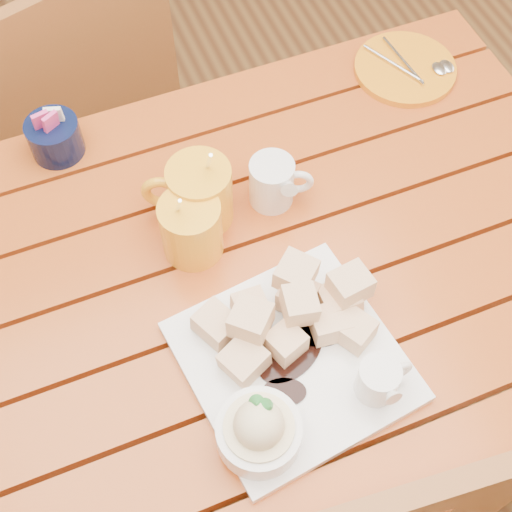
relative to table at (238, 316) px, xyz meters
name	(u,v)px	position (x,y,z in m)	size (l,w,h in m)	color
ground	(244,438)	(0.00, 0.00, -0.64)	(5.00, 5.00, 0.00)	#5B331A
table	(238,316)	(0.00, 0.00, 0.00)	(1.20, 0.79, 0.75)	#983313
dessert_plate	(289,365)	(0.01, -0.16, 0.14)	(0.30, 0.30, 0.11)	white
coffee_mug_left	(198,193)	(-0.01, 0.13, 0.16)	(0.13, 0.10, 0.16)	#F8A51F
coffee_mug_right	(193,226)	(-0.03, 0.08, 0.16)	(0.12, 0.09, 0.15)	#F8A51F
cream_pitcher	(273,181)	(0.11, 0.12, 0.15)	(0.10, 0.09, 0.08)	white
sugar_caddy	(55,137)	(-0.18, 0.34, 0.14)	(0.09, 0.09, 0.09)	black
orange_saucer	(406,68)	(0.43, 0.29, 0.11)	(0.18, 0.18, 0.02)	orange
chair_far	(74,108)	(-0.13, 0.69, -0.16)	(0.51, 0.51, 0.87)	brown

